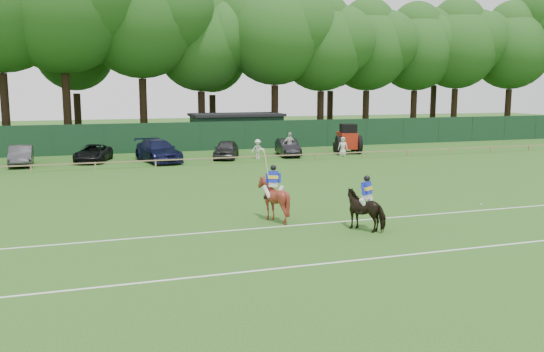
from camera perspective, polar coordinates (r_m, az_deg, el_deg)
name	(u,v)px	position (r m, az deg, el deg)	size (l,w,h in m)	color
ground	(283,220)	(23.98, 1.14, -4.41)	(160.00, 160.00, 0.00)	#1E4C14
horse_dark	(366,210)	(22.61, 9.31, -3.34)	(0.83, 1.83, 1.55)	black
horse_chestnut	(273,199)	(23.77, 0.13, -2.31)	(1.46, 1.64, 1.80)	maroon
sedan_grey	(21,156)	(44.02, -23.61, 1.86)	(1.51, 4.32, 1.42)	#303032
suv_black	(93,153)	(44.46, -17.31, 2.16)	(2.09, 4.54, 1.26)	black
sedan_navy	(158,151)	(43.36, -11.21, 2.46)	(2.26, 5.55, 1.61)	#121538
hatch_grey	(226,149)	(44.59, -4.56, 2.65)	(1.67, 4.15, 1.41)	#2A292C
estate_black	(288,147)	(46.15, 1.58, 2.85)	(1.44, 4.14, 1.36)	black
spectator_left	(258,149)	(44.31, -1.42, 2.69)	(0.97, 0.55, 1.49)	silver
spectator_mid	(289,145)	(45.50, 1.74, 3.13)	(1.14, 0.48, 1.95)	beige
spectator_right	(343,147)	(46.20, 7.03, 2.91)	(0.76, 0.49, 1.55)	beige
rider_dark	(367,192)	(22.47, 9.39, -1.57)	(0.84, 0.67, 1.41)	silver
rider_chestnut	(273,180)	(23.62, 0.12, -0.43)	(0.91, 0.77, 2.05)	silver
polo_ball	(481,205)	(28.63, 20.00, -2.68)	(0.09, 0.09, 0.09)	silver
pitch_lines	(316,241)	(20.82, 4.39, -6.48)	(60.00, 5.10, 0.01)	silver
pitch_rail	(198,159)	(41.06, -7.31, 1.70)	(62.10, 0.10, 0.50)	#997F5B
perimeter_fence	(177,137)	(49.79, -9.35, 3.83)	(92.08, 0.08, 2.50)	#14351E
utility_shed	(236,130)	(53.94, -3.55, 4.62)	(8.40, 4.40, 3.04)	#14331E
tree_row	(185,142)	(58.09, -8.64, 3.31)	(96.00, 12.00, 21.00)	#26561C
tractor	(347,139)	(48.39, 7.48, 3.63)	(2.60, 3.31, 2.46)	#A41F0F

